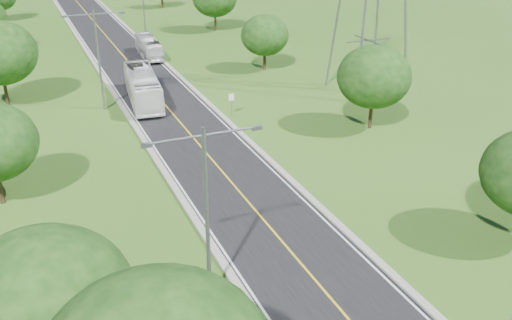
# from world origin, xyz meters

# --- Properties ---
(ground) EXTENTS (260.00, 260.00, 0.00)m
(ground) POSITION_xyz_m (0.00, 60.00, 0.00)
(ground) COLOR #2A5317
(ground) RESTS_ON ground
(road) EXTENTS (8.00, 150.00, 0.06)m
(road) POSITION_xyz_m (0.00, 66.00, 0.03)
(road) COLOR black
(road) RESTS_ON ground
(curb_left) EXTENTS (0.50, 150.00, 0.22)m
(curb_left) POSITION_xyz_m (-4.25, 66.00, 0.11)
(curb_left) COLOR gray
(curb_left) RESTS_ON ground
(curb_right) EXTENTS (0.50, 150.00, 0.22)m
(curb_right) POSITION_xyz_m (4.25, 66.00, 0.11)
(curb_right) COLOR gray
(curb_right) RESTS_ON ground
(speed_limit_sign) EXTENTS (0.55, 0.09, 2.40)m
(speed_limit_sign) POSITION_xyz_m (5.20, 37.98, 1.60)
(speed_limit_sign) COLOR slate
(speed_limit_sign) RESTS_ON ground
(streetlight_near_left) EXTENTS (5.90, 0.25, 10.00)m
(streetlight_near_left) POSITION_xyz_m (-6.00, 12.00, 5.94)
(streetlight_near_left) COLOR slate
(streetlight_near_left) RESTS_ON ground
(streetlight_mid_left) EXTENTS (5.90, 0.25, 10.00)m
(streetlight_mid_left) POSITION_xyz_m (-6.00, 45.00, 5.94)
(streetlight_mid_left) COLOR slate
(streetlight_mid_left) RESTS_ON ground
(tree_la) EXTENTS (7.14, 7.14, 8.30)m
(tree_la) POSITION_xyz_m (-14.00, 8.00, 5.27)
(tree_la) COLOR black
(tree_la) RESTS_ON ground
(tree_rb) EXTENTS (6.72, 6.72, 7.82)m
(tree_rb) POSITION_xyz_m (16.00, 30.00, 4.95)
(tree_rb) COLOR black
(tree_rb) RESTS_ON ground
(tree_rc) EXTENTS (5.88, 5.88, 6.84)m
(tree_rc) POSITION_xyz_m (15.00, 52.00, 4.33)
(tree_rc) COLOR black
(tree_rc) RESTS_ON ground
(bus_outbound) EXTENTS (2.80, 9.63, 2.65)m
(bus_outbound) POSITION_xyz_m (3.20, 63.83, 1.39)
(bus_outbound) COLOR silver
(bus_outbound) RESTS_ON road
(bus_inbound) EXTENTS (4.10, 12.15, 3.32)m
(bus_inbound) POSITION_xyz_m (-1.80, 45.58, 1.72)
(bus_inbound) COLOR white
(bus_inbound) RESTS_ON road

